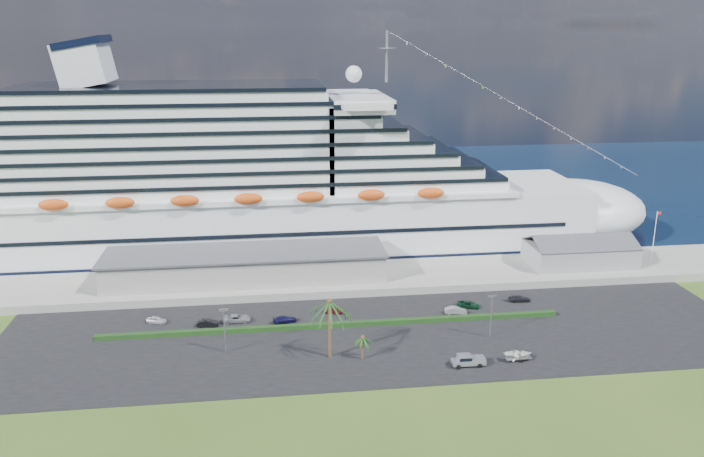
{
  "coord_description": "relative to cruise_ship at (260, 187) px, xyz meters",
  "views": [
    {
      "loc": [
        -19.98,
        -103.12,
        55.38
      ],
      "look_at": [
        -2.81,
        30.0,
        15.4
      ],
      "focal_mm": 35.0,
      "sensor_mm": 36.0,
      "label": 1
    }
  ],
  "objects": [
    {
      "name": "parked_car_5",
      "position": [
        38.15,
        -44.83,
        -15.86
      ],
      "size": [
        4.56,
        2.32,
        1.43
      ],
      "primitive_type": "imported",
      "rotation": [
        0.0,
        0.0,
        1.38
      ],
      "color": "#94979A",
      "rests_on": "asphalt_lot"
    },
    {
      "name": "cruise_ship",
      "position": [
        0.0,
        0.0,
        0.0
      ],
      "size": [
        191.0,
        38.0,
        54.0
      ],
      "color": "silver",
      "rests_on": "ground"
    },
    {
      "name": "port_shed",
      "position": [
        73.53,
        -24.0,
        -12.3
      ],
      "size": [
        24.0,
        12.31,
        7.37
      ],
      "color": "gray",
      "rests_on": "wharf"
    },
    {
      "name": "hedge",
      "position": [
        13.53,
        -48.0,
        -16.12
      ],
      "size": [
        88.0,
        1.1,
        0.9
      ],
      "primitive_type": "cube",
      "color": "black",
      "rests_on": "asphalt_lot"
    },
    {
      "name": "parked_car_4",
      "position": [
        14.12,
        -41.48,
        -15.93
      ],
      "size": [
        4.02,
        2.3,
        1.29
      ],
      "primitive_type": "imported",
      "rotation": [
        0.0,
        0.0,
        1.35
      ],
      "color": "maroon",
      "rests_on": "asphalt_lot"
    },
    {
      "name": "parked_car_0",
      "position": [
        -20.33,
        -41.8,
        -15.92
      ],
      "size": [
        4.12,
        2.62,
        1.3
      ],
      "primitive_type": "imported",
      "rotation": [
        0.0,
        0.0,
        1.26
      ],
      "color": "silver",
      "rests_on": "asphalt_lot"
    },
    {
      "name": "pickup_truck",
      "position": [
        34.24,
        -66.24,
        -15.48
      ],
      "size": [
        5.69,
        2.28,
        2.0
      ],
      "color": "black",
      "rests_on": "asphalt_lot"
    },
    {
      "name": "boat_trailer",
      "position": [
        43.35,
        -65.42,
        -15.49
      ],
      "size": [
        5.76,
        3.86,
        1.64
      ],
      "color": "gray",
      "rests_on": "asphalt_lot"
    },
    {
      "name": "lamp_post_left",
      "position": [
        -6.47,
        -56.0,
        -11.35
      ],
      "size": [
        1.6,
        0.35,
        8.27
      ],
      "color": "gray",
      "rests_on": "asphalt_lot"
    },
    {
      "name": "parked_car_1",
      "position": [
        -10.35,
        -44.61,
        -15.88
      ],
      "size": [
        4.3,
        1.77,
        1.39
      ],
      "primitive_type": "imported",
      "rotation": [
        0.0,
        0.0,
        1.5
      ],
      "color": "black",
      "rests_on": "asphalt_lot"
    },
    {
      "name": "flagpole",
      "position": [
        91.57,
        -24.0,
        -8.43
      ],
      "size": [
        1.08,
        0.16,
        12.0
      ],
      "color": "silver",
      "rests_on": "wharf"
    },
    {
      "name": "water",
      "position": [
        21.53,
        66.0,
        -16.68
      ],
      "size": [
        420.0,
        160.0,
        0.02
      ],
      "primitive_type": "cube",
      "color": "black",
      "rests_on": "ground"
    },
    {
      "name": "palm_tall",
      "position": [
        11.53,
        -60.0,
        -7.49
      ],
      "size": [
        8.82,
        8.82,
        11.13
      ],
      "color": "#47301E",
      "rests_on": "ground"
    },
    {
      "name": "terminal_building",
      "position": [
        -3.47,
        -24.0,
        -11.68
      ],
      "size": [
        61.0,
        15.0,
        6.3
      ],
      "color": "gray",
      "rests_on": "wharf"
    },
    {
      "name": "parked_car_7",
      "position": [
        53.0,
        -40.31,
        -15.92
      ],
      "size": [
        4.63,
        2.09,
        1.32
      ],
      "primitive_type": "imported",
      "rotation": [
        0.0,
        0.0,
        1.52
      ],
      "color": "black",
      "rests_on": "asphalt_lot"
    },
    {
      "name": "parked_car_6",
      "position": [
        41.65,
        -42.04,
        -15.93
      ],
      "size": [
        5.06,
        3.57,
        1.28
      ],
      "primitive_type": "imported",
      "rotation": [
        0.0,
        0.0,
        1.22
      ],
      "color": "#0D341E",
      "rests_on": "asphalt_lot"
    },
    {
      "name": "parked_car_3",
      "position": [
        4.27,
        -44.72,
        -15.91
      ],
      "size": [
        4.95,
        3.05,
        1.34
      ],
      "primitive_type": "imported",
      "rotation": [
        0.0,
        0.0,
        1.84
      ],
      "color": "#13113C",
      "rests_on": "asphalt_lot"
    },
    {
      "name": "asphalt_lot",
      "position": [
        21.53,
        -53.0,
        -16.63
      ],
      "size": [
        140.0,
        38.0,
        0.12
      ],
      "primitive_type": "cube",
      "color": "black",
      "rests_on": "ground"
    },
    {
      "name": "parked_car_2",
      "position": [
        -4.91,
        -43.23,
        -15.84
      ],
      "size": [
        5.37,
        2.63,
        1.47
      ],
      "primitive_type": "imported",
      "rotation": [
        0.0,
        0.0,
        1.53
      ],
      "color": "#A3A6AC",
      "rests_on": "asphalt_lot"
    },
    {
      "name": "wharf",
      "position": [
        21.53,
        -24.0,
        -15.79
      ],
      "size": [
        240.0,
        20.0,
        1.8
      ],
      "primitive_type": "cube",
      "color": "gray",
      "rests_on": "ground"
    },
    {
      "name": "palm_short",
      "position": [
        17.03,
        -61.5,
        -13.03
      ],
      "size": [
        3.53,
        3.53,
        4.56
      ],
      "color": "#47301E",
      "rests_on": "ground"
    },
    {
      "name": "lamp_post_right",
      "position": [
        41.53,
        -56.0,
        -11.35
      ],
      "size": [
        1.6,
        0.35,
        8.27
      ],
      "color": "gray",
      "rests_on": "asphalt_lot"
    },
    {
      "name": "ground",
      "position": [
        21.53,
        -64.0,
        -16.69
      ],
      "size": [
        420.0,
        420.0,
        0.0
      ],
      "primitive_type": "plane",
      "color": "#37541C",
      "rests_on": "ground"
    }
  ]
}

